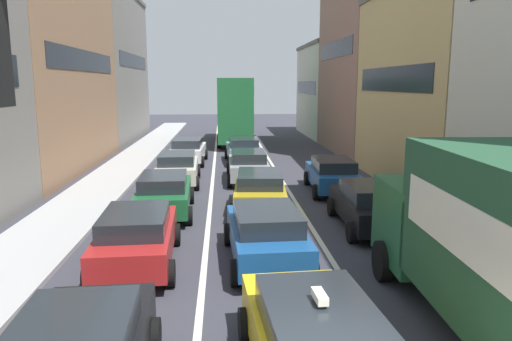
{
  "coord_description": "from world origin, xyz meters",
  "views": [
    {
      "loc": [
        -1.18,
        -4.77,
        4.66
      ],
      "look_at": [
        0.0,
        12.0,
        1.6
      ],
      "focal_mm": 33.45,
      "sensor_mm": 36.0,
      "label": 1
    }
  ],
  "objects_px": {
    "coupe_centre_lane_fourth": "(248,165)",
    "sedan_centre_lane_fifth": "(243,149)",
    "sedan_centre_lane_second": "(266,233)",
    "sedan_right_lane_behind_truck": "(370,205)",
    "sedan_left_lane_third": "(164,193)",
    "sedan_left_lane_fifth": "(188,150)",
    "hatchback_centre_lane_third": "(260,190)",
    "bus_mid_queue_primary": "(237,107)",
    "taxi_centre_lane_front": "(316,341)",
    "wagon_left_lane_second": "(137,236)",
    "sedan_left_lane_fourth": "(178,168)",
    "removalist_box_truck": "(504,241)",
    "wagon_right_lane_far": "(333,174)"
  },
  "relations": [
    {
      "from": "sedan_left_lane_fourth",
      "to": "wagon_right_lane_far",
      "type": "distance_m",
      "value": 7.21
    },
    {
      "from": "taxi_centre_lane_front",
      "to": "sedan_left_lane_third",
      "type": "bearing_deg",
      "value": 15.15
    },
    {
      "from": "sedan_centre_lane_second",
      "to": "sedan_right_lane_behind_truck",
      "type": "distance_m",
      "value": 4.58
    },
    {
      "from": "coupe_centre_lane_fourth",
      "to": "bus_mid_queue_primary",
      "type": "bearing_deg",
      "value": 0.32
    },
    {
      "from": "sedan_left_lane_fifth",
      "to": "removalist_box_truck",
      "type": "bearing_deg",
      "value": -159.27
    },
    {
      "from": "hatchback_centre_lane_third",
      "to": "sedan_left_lane_fourth",
      "type": "relative_size",
      "value": 1.01
    },
    {
      "from": "removalist_box_truck",
      "to": "bus_mid_queue_primary",
      "type": "height_order",
      "value": "bus_mid_queue_primary"
    },
    {
      "from": "sedan_left_lane_third",
      "to": "sedan_centre_lane_fifth",
      "type": "height_order",
      "value": "same"
    },
    {
      "from": "sedan_centre_lane_second",
      "to": "coupe_centre_lane_fourth",
      "type": "xyz_separation_m",
      "value": [
        0.11,
        10.72,
        0.0
      ]
    },
    {
      "from": "hatchback_centre_lane_third",
      "to": "coupe_centre_lane_fourth",
      "type": "relative_size",
      "value": 1.03
    },
    {
      "from": "coupe_centre_lane_fourth",
      "to": "wagon_right_lane_far",
      "type": "relative_size",
      "value": 0.98
    },
    {
      "from": "sedan_left_lane_third",
      "to": "sedan_left_lane_fourth",
      "type": "height_order",
      "value": "same"
    },
    {
      "from": "sedan_centre_lane_fifth",
      "to": "wagon_right_lane_far",
      "type": "height_order",
      "value": "same"
    },
    {
      "from": "taxi_centre_lane_front",
      "to": "sedan_centre_lane_fifth",
      "type": "relative_size",
      "value": 1.01
    },
    {
      "from": "sedan_left_lane_fifth",
      "to": "wagon_right_lane_far",
      "type": "height_order",
      "value": "same"
    },
    {
      "from": "removalist_box_truck",
      "to": "sedan_right_lane_behind_truck",
      "type": "bearing_deg",
      "value": 3.59
    },
    {
      "from": "wagon_left_lane_second",
      "to": "sedan_centre_lane_fifth",
      "type": "bearing_deg",
      "value": -14.53
    },
    {
      "from": "sedan_centre_lane_fifth",
      "to": "sedan_centre_lane_second",
      "type": "bearing_deg",
      "value": 177.08
    },
    {
      "from": "sedan_left_lane_fifth",
      "to": "sedan_right_lane_behind_truck",
      "type": "distance_m",
      "value": 15.04
    },
    {
      "from": "taxi_centre_lane_front",
      "to": "wagon_left_lane_second",
      "type": "relative_size",
      "value": 1.01
    },
    {
      "from": "wagon_right_lane_far",
      "to": "sedan_centre_lane_second",
      "type": "bearing_deg",
      "value": 158.54
    },
    {
      "from": "taxi_centre_lane_front",
      "to": "sedan_centre_lane_fifth",
      "type": "xyz_separation_m",
      "value": [
        -0.17,
        21.68,
        -0.0
      ]
    },
    {
      "from": "sedan_left_lane_third",
      "to": "sedan_left_lane_fifth",
      "type": "distance_m",
      "value": 11.25
    },
    {
      "from": "wagon_left_lane_second",
      "to": "sedan_left_lane_fourth",
      "type": "bearing_deg",
      "value": -3.19
    },
    {
      "from": "wagon_right_lane_far",
      "to": "bus_mid_queue_primary",
      "type": "relative_size",
      "value": 0.41
    },
    {
      "from": "wagon_left_lane_second",
      "to": "sedan_left_lane_fourth",
      "type": "xyz_separation_m",
      "value": [
        0.11,
        10.25,
        0.0
      ]
    },
    {
      "from": "sedan_right_lane_behind_truck",
      "to": "hatchback_centre_lane_third",
      "type": "bearing_deg",
      "value": 56.12
    },
    {
      "from": "taxi_centre_lane_front",
      "to": "sedan_right_lane_behind_truck",
      "type": "xyz_separation_m",
      "value": [
        3.36,
        8.15,
        -0.0
      ]
    },
    {
      "from": "sedan_centre_lane_second",
      "to": "coupe_centre_lane_fourth",
      "type": "relative_size",
      "value": 1.02
    },
    {
      "from": "removalist_box_truck",
      "to": "sedan_centre_lane_second",
      "type": "relative_size",
      "value": 1.78
    },
    {
      "from": "taxi_centre_lane_front",
      "to": "wagon_left_lane_second",
      "type": "height_order",
      "value": "taxi_centre_lane_front"
    },
    {
      "from": "coupe_centre_lane_fourth",
      "to": "sedan_centre_lane_fifth",
      "type": "relative_size",
      "value": 0.98
    },
    {
      "from": "coupe_centre_lane_fourth",
      "to": "sedan_right_lane_behind_truck",
      "type": "relative_size",
      "value": 0.99
    },
    {
      "from": "hatchback_centre_lane_third",
      "to": "sedan_centre_lane_fifth",
      "type": "xyz_separation_m",
      "value": [
        -0.13,
        11.13,
        0.0
      ]
    },
    {
      "from": "hatchback_centre_lane_third",
      "to": "wagon_right_lane_far",
      "type": "height_order",
      "value": "same"
    },
    {
      "from": "sedan_centre_lane_second",
      "to": "coupe_centre_lane_fourth",
      "type": "height_order",
      "value": "same"
    },
    {
      "from": "removalist_box_truck",
      "to": "wagon_left_lane_second",
      "type": "xyz_separation_m",
      "value": [
        -7.11,
        4.35,
        -1.18
      ]
    },
    {
      "from": "taxi_centre_lane_front",
      "to": "sedan_left_lane_third",
      "type": "distance_m",
      "value": 10.89
    },
    {
      "from": "hatchback_centre_lane_third",
      "to": "coupe_centre_lane_fourth",
      "type": "bearing_deg",
      "value": 5.36
    },
    {
      "from": "hatchback_centre_lane_third",
      "to": "bus_mid_queue_primary",
      "type": "bearing_deg",
      "value": 4.58
    },
    {
      "from": "sedan_left_lane_third",
      "to": "wagon_right_lane_far",
      "type": "bearing_deg",
      "value": -67.71
    },
    {
      "from": "sedan_left_lane_third",
      "to": "sedan_left_lane_fourth",
      "type": "bearing_deg",
      "value": -2.34
    },
    {
      "from": "coupe_centre_lane_fourth",
      "to": "sedan_left_lane_fifth",
      "type": "xyz_separation_m",
      "value": [
        -3.26,
        5.49,
        0.0
      ]
    },
    {
      "from": "coupe_centre_lane_fourth",
      "to": "wagon_right_lane_far",
      "type": "height_order",
      "value": "same"
    },
    {
      "from": "taxi_centre_lane_front",
      "to": "removalist_box_truck",
      "type": "bearing_deg",
      "value": -77.42
    },
    {
      "from": "hatchback_centre_lane_third",
      "to": "coupe_centre_lane_fourth",
      "type": "distance_m",
      "value": 5.53
    },
    {
      "from": "taxi_centre_lane_front",
      "to": "sedan_left_lane_fourth",
      "type": "bearing_deg",
      "value": 9.03
    },
    {
      "from": "hatchback_centre_lane_third",
      "to": "sedan_centre_lane_fifth",
      "type": "bearing_deg",
      "value": 4.65
    },
    {
      "from": "sedan_centre_lane_second",
      "to": "sedan_right_lane_behind_truck",
      "type": "relative_size",
      "value": 1.01
    },
    {
      "from": "removalist_box_truck",
      "to": "coupe_centre_lane_fourth",
      "type": "xyz_separation_m",
      "value": [
        -3.66,
        15.07,
        -1.18
      ]
    }
  ]
}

